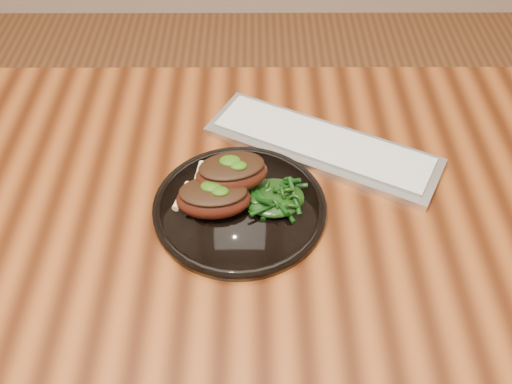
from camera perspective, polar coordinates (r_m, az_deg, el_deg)
desk at (r=0.97m, az=-2.75°, el=-5.06°), size 1.60×0.80×0.75m
plate at (r=0.90m, az=-1.64°, el=-1.54°), size 0.27×0.27×0.02m
lamb_chop_front at (r=0.87m, az=-4.31°, el=-0.56°), size 0.12×0.08×0.05m
lamb_chop_back at (r=0.88m, az=-2.49°, el=1.97°), size 0.13×0.10×0.05m
herb_smear at (r=0.94m, az=-3.69°, el=1.50°), size 0.08×0.05×0.01m
greens_heap at (r=0.89m, az=1.80°, el=-0.29°), size 0.10×0.09×0.04m
keyboard at (r=1.01m, az=6.61°, el=4.66°), size 0.42×0.30×0.02m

